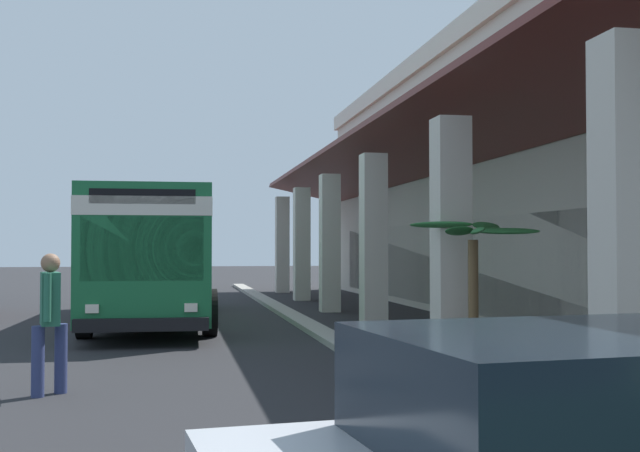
# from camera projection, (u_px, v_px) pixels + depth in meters

# --- Properties ---
(ground) EXTENTS (120.00, 120.00, 0.00)m
(ground) POSITION_uv_depth(u_px,v_px,m) (455.00, 313.00, 22.64)
(ground) COLOR #262628
(curb_strip) EXTENTS (36.92, 0.50, 0.12)m
(curb_strip) POSITION_uv_depth(u_px,v_px,m) (296.00, 318.00, 20.25)
(curb_strip) COLOR #9E998E
(curb_strip) RESTS_ON ground
(plaza_building) EXTENTS (31.06, 14.11, 7.90)m
(plaza_building) POSITION_uv_depth(u_px,v_px,m) (635.00, 173.00, 22.12)
(plaza_building) COLOR beige
(plaza_building) RESTS_ON ground
(transit_bus) EXTENTS (11.27, 3.02, 3.34)m
(transit_bus) POSITION_uv_depth(u_px,v_px,m) (157.00, 248.00, 20.09)
(transit_bus) COLOR #196638
(transit_bus) RESTS_ON ground
(pedestrian) EXTENTS (0.71, 0.40, 1.79)m
(pedestrian) POSITION_uv_depth(u_px,v_px,m) (50.00, 314.00, 9.99)
(pedestrian) COLOR navy
(pedestrian) RESTS_ON ground
(potted_palm) EXTENTS (1.64, 1.97, 2.31)m
(potted_palm) POSITION_uv_depth(u_px,v_px,m) (474.00, 331.00, 12.33)
(potted_palm) COLOR #4C4742
(potted_palm) RESTS_ON ground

